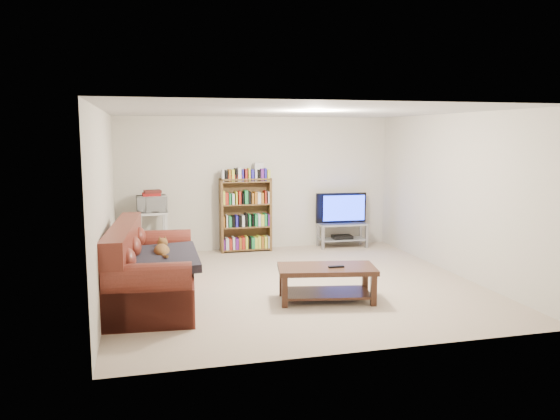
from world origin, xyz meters
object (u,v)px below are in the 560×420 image
object	(u,v)px
coffee_table	(327,277)
tv_stand	(342,231)
sofa	(147,274)
bookshelf	(246,214)

from	to	relation	value
coffee_table	tv_stand	bearing A→B (deg)	76.64
sofa	tv_stand	bearing A→B (deg)	39.80
sofa	coffee_table	world-z (taller)	sofa
bookshelf	tv_stand	bearing A→B (deg)	-2.64
tv_stand	bookshelf	size ratio (longest dim) A/B	0.70
tv_stand	bookshelf	world-z (taller)	bookshelf
tv_stand	bookshelf	xyz separation A→B (m)	(-1.81, 0.09, 0.37)
sofa	bookshelf	size ratio (longest dim) A/B	1.80
sofa	tv_stand	distance (m)	4.36
sofa	bookshelf	distance (m)	3.16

